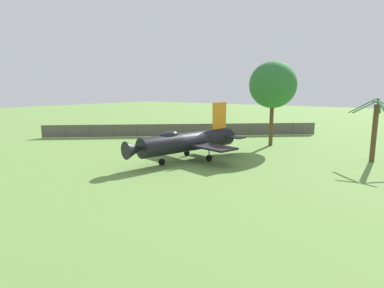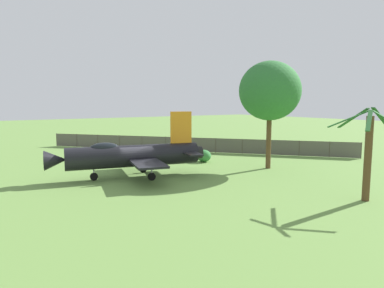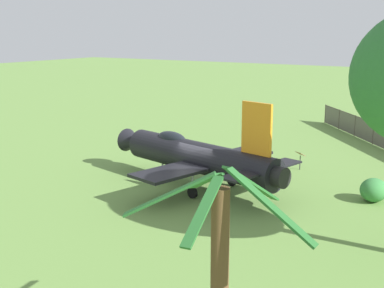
{
  "view_description": "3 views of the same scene",
  "coord_description": "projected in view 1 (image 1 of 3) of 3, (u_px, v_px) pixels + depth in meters",
  "views": [
    {
      "loc": [
        -23.34,
        -16.89,
        6.53
      ],
      "look_at": [
        -0.81,
        -0.9,
        1.72
      ],
      "focal_mm": 29.76,
      "sensor_mm": 36.0,
      "label": 1
    },
    {
      "loc": [
        -11.21,
        -25.06,
        6.0
      ],
      "look_at": [
        4.68,
        -1.29,
        2.5
      ],
      "focal_mm": 32.31,
      "sensor_mm": 36.0,
      "label": 2
    },
    {
      "loc": [
        14.45,
        -23.79,
        8.7
      ],
      "look_at": [
        0.27,
        -1.21,
        2.77
      ],
      "focal_mm": 48.48,
      "sensor_mm": 36.0,
      "label": 3
    }
  ],
  "objects": [
    {
      "name": "info_plaque",
      "position": [
        159.0,
        140.0,
        35.89
      ],
      "size": [
        0.72,
        0.65,
        1.14
      ],
      "color": "#333333",
      "rests_on": "ground_plane"
    },
    {
      "name": "shade_tree",
      "position": [
        273.0,
        85.0,
        35.88
      ],
      "size": [
        5.66,
        5.24,
        9.59
      ],
      "color": "brown",
      "rests_on": "ground_plane"
    },
    {
      "name": "palm_tree",
      "position": [
        374.0,
        130.0,
        28.31
      ],
      "size": [
        4.41,
        4.25,
        5.68
      ],
      "color": "brown",
      "rests_on": "ground_plane"
    },
    {
      "name": "perimeter_fence",
      "position": [
        183.0,
        130.0,
        44.08
      ],
      "size": [
        24.54,
        28.95,
        1.75
      ],
      "rotation": [
        0.0,
        0.0,
        8.56
      ],
      "color": "#4C4238",
      "rests_on": "ground_plane"
    },
    {
      "name": "ground_plane",
      "position": [
        189.0,
        160.0,
        29.5
      ],
      "size": [
        200.0,
        200.0,
        0.0
      ],
      "primitive_type": "plane",
      "color": "#668E42"
    },
    {
      "name": "shrub_near_fence",
      "position": [
        214.0,
        139.0,
        38.06
      ],
      "size": [
        1.38,
        1.57,
        1.22
      ],
      "color": "#387F3D",
      "rests_on": "ground_plane"
    },
    {
      "name": "display_jet",
      "position": [
        186.0,
        142.0,
        28.96
      ],
      "size": [
        12.29,
        9.44,
        5.21
      ],
      "rotation": [
        0.0,
        0.0,
        2.91
      ],
      "color": "black",
      "rests_on": "ground_plane"
    }
  ]
}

